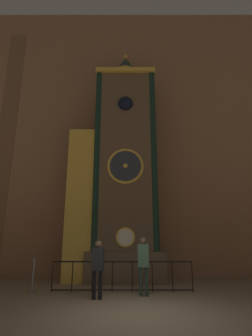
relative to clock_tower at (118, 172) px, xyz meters
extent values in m
plane|color=#847056|center=(0.73, -4.97, -4.61)|extent=(28.00, 28.00, 0.00)
cube|color=#936B4C|center=(0.73, 1.36, 2.73)|extent=(24.00, 0.30, 14.69)
cube|color=brown|center=(-5.87, 1.26, 2.00)|extent=(0.90, 0.12, 13.22)
cube|color=brown|center=(0.35, 0.02, -4.01)|extent=(3.23, 1.61, 1.20)
cube|color=brown|center=(0.35, 0.02, 0.74)|extent=(2.59, 1.40, 8.32)
cube|color=gold|center=(0.35, -0.08, 4.80)|extent=(2.79, 1.54, 0.20)
cylinder|color=gold|center=(0.35, -0.71, -2.87)|extent=(0.76, 0.05, 0.76)
cylinder|color=silver|center=(0.35, -0.74, -2.87)|extent=(0.63, 0.03, 0.63)
cylinder|color=gold|center=(0.35, -0.71, 0.08)|extent=(1.56, 0.07, 1.56)
cylinder|color=#2D333D|center=(0.35, -0.75, 0.08)|extent=(1.34, 0.04, 1.34)
cylinder|color=gold|center=(0.35, -0.77, 0.08)|extent=(0.19, 0.03, 0.19)
cube|color=#3A2D21|center=(0.35, -0.19, 3.07)|extent=(0.87, 0.42, 0.87)
sphere|color=black|center=(0.35, -0.62, 3.07)|extent=(0.70, 0.70, 0.70)
cylinder|color=#142D23|center=(-0.88, -0.59, 0.74)|extent=(0.29, 0.29, 8.32)
cylinder|color=#142D23|center=(1.59, -0.59, 0.74)|extent=(0.29, 0.29, 8.32)
cylinder|color=gold|center=(0.35, 0.02, 5.05)|extent=(1.18, 1.18, 0.30)
cone|color=#163227|center=(0.35, 0.02, 5.64)|extent=(1.12, 1.12, 0.87)
sphere|color=gold|center=(0.35, 0.02, 6.19)|extent=(0.20, 0.20, 0.20)
cube|color=maroon|center=(-1.56, 0.07, -1.39)|extent=(1.14, 1.19, 6.45)
cube|color=gold|center=(-1.56, -0.54, -1.39)|extent=(1.20, 0.06, 6.45)
cylinder|color=black|center=(-2.07, -2.13, -4.14)|extent=(0.04, 0.04, 0.96)
cylinder|color=black|center=(-1.41, -2.13, -4.14)|extent=(0.04, 0.04, 0.96)
cylinder|color=black|center=(-0.74, -2.13, -4.14)|extent=(0.04, 0.04, 0.96)
cylinder|color=black|center=(-0.08, -2.13, -4.14)|extent=(0.04, 0.04, 0.96)
cylinder|color=black|center=(0.59, -2.13, -4.14)|extent=(0.04, 0.04, 0.96)
cylinder|color=black|center=(1.25, -2.13, -4.14)|extent=(0.04, 0.04, 0.96)
cylinder|color=black|center=(1.92, -2.13, -4.14)|extent=(0.04, 0.04, 0.96)
cylinder|color=black|center=(2.58, -2.13, -4.14)|extent=(0.04, 0.04, 0.96)
cylinder|color=black|center=(0.25, -2.13, -3.68)|extent=(4.65, 0.05, 0.05)
cylinder|color=black|center=(0.25, -2.13, -4.55)|extent=(4.65, 0.04, 0.04)
cylinder|color=black|center=(-0.54, -3.31, -4.23)|extent=(0.11, 0.11, 0.77)
cylinder|color=black|center=(-0.36, -3.31, -4.23)|extent=(0.11, 0.11, 0.77)
cube|color=black|center=(-0.45, -3.31, -3.51)|extent=(0.36, 0.26, 0.65)
sphere|color=brown|center=(-0.45, -3.31, -3.10)|extent=(0.21, 0.21, 0.21)
cylinder|color=#213427|center=(0.83, -2.83, -4.20)|extent=(0.11, 0.11, 0.82)
cylinder|color=#213427|center=(1.01, -2.83, -4.20)|extent=(0.11, 0.11, 0.82)
cube|color=#385642|center=(0.92, -2.83, -3.44)|extent=(0.36, 0.25, 0.69)
sphere|color=brown|center=(0.92, -2.83, -3.00)|extent=(0.22, 0.22, 0.22)
cylinder|color=gray|center=(-2.67, -2.27, -4.60)|extent=(0.28, 0.28, 0.04)
cylinder|color=gray|center=(-2.67, -2.27, -4.13)|extent=(0.06, 0.06, 0.96)
sphere|color=gray|center=(-2.67, -2.27, -3.62)|extent=(0.09, 0.09, 0.09)
camera|label=1|loc=(0.38, -11.46, -2.99)|focal=28.00mm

